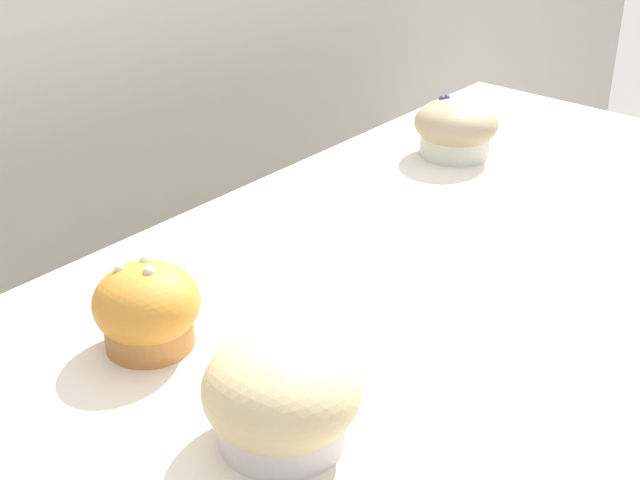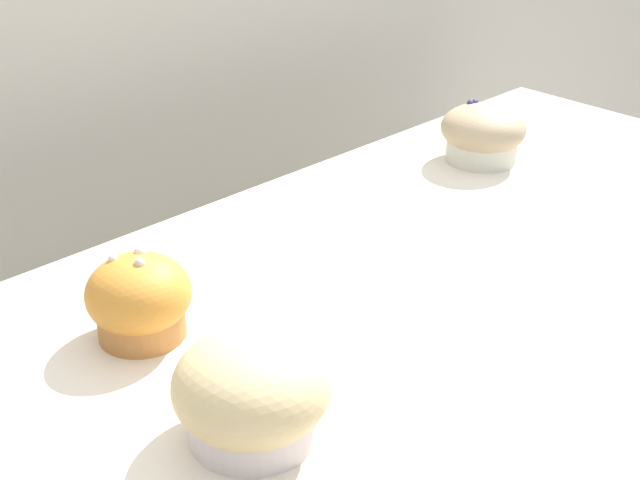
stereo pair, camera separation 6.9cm
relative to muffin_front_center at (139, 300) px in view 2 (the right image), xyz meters
name	(u,v)px [view 2 (the right image)]	position (x,y,z in m)	size (l,w,h in m)	color
wall_back	(135,149)	(0.28, 0.44, -0.07)	(3.20, 0.10, 1.80)	beige
muffin_front_center	(139,300)	(0.00, 0.00, 0.00)	(0.09, 0.09, 0.08)	#C57D3F
muffin_back_left	(252,393)	(-0.02, -0.16, 0.00)	(0.11, 0.11, 0.08)	white
muffin_back_right	(483,133)	(0.51, 0.03, 0.00)	(0.10, 0.10, 0.07)	silver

